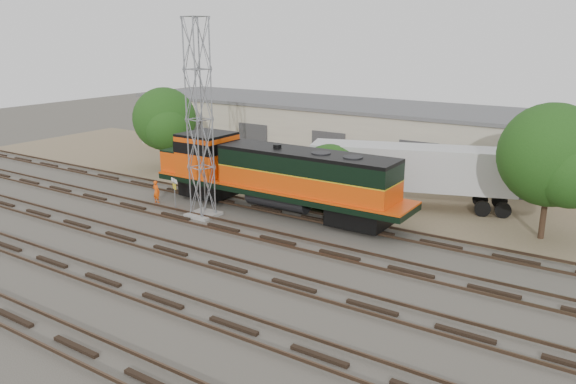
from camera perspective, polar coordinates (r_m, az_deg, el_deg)
The scene contains 12 objects.
ground at distance 31.00m, azimuth -2.63°, elevation -5.87°, with size 140.00×140.00×0.00m, color #47423A.
dirt_strip at distance 43.40m, azimuth 9.05°, elevation 0.34°, with size 80.00×16.00×0.02m, color #726047.
tracks at distance 28.78m, azimuth -6.17°, elevation -7.54°, with size 80.00×20.40×0.28m.
warehouse at distance 50.02m, azimuth 13.05°, elevation 5.29°, with size 58.40×10.40×5.30m.
locomotive at distance 36.76m, azimuth -1.51°, elevation 1.80°, with size 18.60×3.26×4.47m.
signal_tower at distance 35.53m, azimuth -8.97°, elevation 6.90°, with size 1.83×1.83×12.41m.
sign_post at distance 37.84m, azimuth -11.46°, elevation 0.39°, with size 0.86×0.42×2.26m.
worker at distance 40.20m, azimuth -13.23°, elevation 0.03°, with size 0.58×0.38×1.59m, color #F6510D.
semi_trailer at distance 38.82m, azimuth 12.90°, elevation 2.27°, with size 13.69×6.86×4.16m.
tree_west at distance 49.40m, azimuth -12.37°, elevation 7.05°, with size 5.67×5.40×7.06m.
tree_mid at distance 38.01m, azimuth 4.39°, elevation 1.22°, with size 4.78×4.55×4.55m.
tree_east at distance 34.24m, azimuth 25.58°, elevation 3.04°, with size 6.10×5.81×7.85m.
Camera 1 is at (16.99, -23.26, 11.45)m, focal length 35.00 mm.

